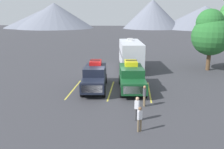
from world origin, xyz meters
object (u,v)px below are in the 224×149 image
(person_a, at_px, (144,94))
(person_c, at_px, (137,107))
(pickup_truck_a, at_px, (95,76))
(camper_trailer_a, at_px, (131,54))
(person_b, at_px, (140,117))
(pickup_truck_b, at_px, (132,77))

(person_a, distance_m, person_c, 2.51)
(pickup_truck_a, bearing_deg, person_c, -58.97)
(person_a, bearing_deg, camper_trailer_a, 96.16)
(pickup_truck_a, xyz_separation_m, camper_trailer_a, (3.06, 7.88, 0.78))
(person_a, distance_m, person_b, 3.88)
(pickup_truck_b, xyz_separation_m, camper_trailer_a, (-0.27, 7.73, 0.80))
(person_a, xyz_separation_m, person_b, (-0.41, -3.86, -0.03))
(pickup_truck_a, relative_size, camper_trailer_a, 0.69)
(pickup_truck_a, height_order, pickup_truck_b, pickup_truck_b)
(person_c, bearing_deg, pickup_truck_b, 93.98)
(pickup_truck_a, relative_size, person_c, 3.64)
(person_a, height_order, person_b, person_a)
(person_c, bearing_deg, person_b, -84.43)
(pickup_truck_b, bearing_deg, person_b, -85.73)
(pickup_truck_a, height_order, camper_trailer_a, camper_trailer_a)
(pickup_truck_a, xyz_separation_m, pickup_truck_b, (3.33, 0.15, -0.02))
(pickup_truck_b, height_order, camper_trailer_a, camper_trailer_a)
(pickup_truck_a, height_order, person_c, pickup_truck_a)
(pickup_truck_a, bearing_deg, person_b, -63.00)
(person_c, bearing_deg, camper_trailer_a, 92.90)
(camper_trailer_a, bearing_deg, person_b, -86.86)
(person_c, bearing_deg, pickup_truck_a, 121.03)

